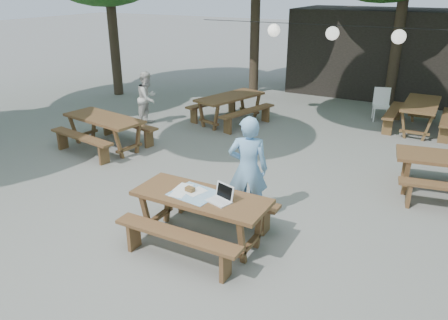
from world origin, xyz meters
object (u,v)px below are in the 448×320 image
object	(u,v)px
picnic_table_nw	(105,132)
woman	(248,169)
plastic_chair	(381,111)
second_person	(148,98)
main_picnic_table	(201,217)

from	to	relation	value
picnic_table_nw	woman	distance (m)	4.55
plastic_chair	second_person	bearing A→B (deg)	-165.02
woman	main_picnic_table	bearing A→B (deg)	52.13
second_person	main_picnic_table	bearing A→B (deg)	-142.00
picnic_table_nw	plastic_chair	size ratio (longest dim) A/B	2.36
woman	second_person	size ratio (longest dim) A/B	1.21
plastic_chair	main_picnic_table	bearing A→B (deg)	-115.19
main_picnic_table	second_person	distance (m)	6.12
main_picnic_table	second_person	bearing A→B (deg)	134.76
woman	picnic_table_nw	bearing A→B (deg)	-38.24
main_picnic_table	woman	world-z (taller)	woman
main_picnic_table	woman	bearing A→B (deg)	72.52
main_picnic_table	plastic_chair	bearing A→B (deg)	80.98
plastic_chair	picnic_table_nw	bearing A→B (deg)	-150.58
main_picnic_table	picnic_table_nw	xyz separation A→B (m)	(-4.01, 2.34, 0.00)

